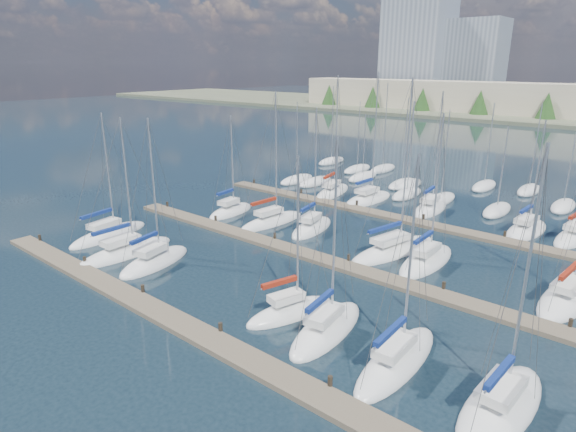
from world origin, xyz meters
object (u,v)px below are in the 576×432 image
Objects in this scene: sailboat_j at (312,228)px; sailboat_b at (126,252)px; sailboat_i at (272,221)px; sailboat_f at (397,361)px; sailboat_k at (393,250)px; sailboat_g at (501,405)px; sailboat_d at (290,312)px; sailboat_e at (327,329)px; sailboat_l at (426,261)px; sailboat_n at (332,192)px; sailboat_o at (368,199)px; sailboat_h at (231,211)px; sailboat_q at (526,230)px; sailboat_m at (568,297)px; sailboat_r at (576,236)px; sailboat_a at (109,234)px; sailboat_p at (430,208)px; sailboat_c at (155,261)px.

sailboat_b is at bearing -130.34° from sailboat_j.
sailboat_i is 25.26m from sailboat_f.
sailboat_g is at bearing -35.30° from sailboat_k.
sailboat_j reaches higher than sailboat_d.
sailboat_e is at bearing -34.90° from sailboat_i.
sailboat_n reaches higher than sailboat_l.
sailboat_l is at bearing 129.04° from sailboat_g.
sailboat_o reaches higher than sailboat_d.
sailboat_h is 0.98× the size of sailboat_q.
sailboat_r is at bearing 103.48° from sailboat_m.
sailboat_a is (-29.92, -26.64, 0.01)m from sailboat_q.
sailboat_p is 12.44m from sailboat_n.
sailboat_h is 14.34m from sailboat_n.
sailboat_p is 15.52m from sailboat_l.
sailboat_m reaches higher than sailboat_e.
sailboat_r is (20.42, 14.02, 0.00)m from sailboat_j.
sailboat_k is at bearing -115.83° from sailboat_q.
sailboat_b is 0.79× the size of sailboat_o.
sailboat_c is 14.59m from sailboat_h.
sailboat_r is 14.43m from sailboat_m.
sailboat_m is 38.53m from sailboat_a.
sailboat_h is at bearing -120.28° from sailboat_o.
sailboat_c is at bearing -160.66° from sailboat_d.
sailboat_i reaches higher than sailboat_q.
sailboat_q is 0.74× the size of sailboat_o.
sailboat_j is 24.77m from sailboat_r.
sailboat_o reaches higher than sailboat_i.
sailboat_c is 0.97× the size of sailboat_l.
sailboat_p is 0.88× the size of sailboat_o.
sailboat_k is 14.20m from sailboat_p.
sailboat_a is (-12.41, -26.46, -0.01)m from sailboat_o.
sailboat_a is at bearing 171.00° from sailboat_e.
sailboat_c is 20.19m from sailboat_k.
sailboat_r is at bearing 30.66° from sailboat_a.
sailboat_a is at bearing 164.58° from sailboat_b.
sailboat_i is at bearing 73.71° from sailboat_b.
sailboat_m is at bearing -74.36° from sailboat_r.
sailboat_h is at bearing 160.85° from sailboat_g.
sailboat_k is at bearing -3.57° from sailboat_h.
sailboat_n is at bearing 152.30° from sailboat_k.
sailboat_b is at bearing -106.28° from sailboat_n.
sailboat_c is at bearing -95.09° from sailboat_o.
sailboat_e is 1.10× the size of sailboat_q.
sailboat_k is (19.08, 1.16, 0.00)m from sailboat_h.
sailboat_n is (-15.28, 26.75, 0.01)m from sailboat_d.
sailboat_k reaches higher than sailboat_c.
sailboat_i reaches higher than sailboat_d.
sailboat_j is 22.51m from sailboat_m.
sailboat_e is 0.82× the size of sailboat_k.
sailboat_r reaches higher than sailboat_e.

